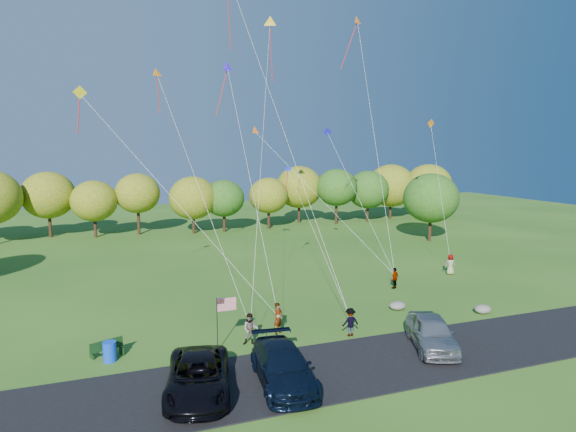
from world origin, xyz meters
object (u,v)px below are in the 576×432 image
object	(u,v)px
park_bench	(107,348)
flyer_d	(395,278)
flyer_e	(450,265)
trash_barrel	(110,352)
minivan_navy	(283,366)
flyer_b	(251,329)
minivan_silver	(432,332)
minivan_dark	(198,376)
flyer_a	(278,318)
flyer_c	(350,322)

from	to	relation	value
park_bench	flyer_d	bearing A→B (deg)	-6.73
flyer_e	trash_barrel	xyz separation A→B (m)	(-26.35, -8.10, -0.35)
minivan_navy	flyer_b	size ratio (longest dim) A/B	3.27
minivan_silver	minivan_dark	bearing A→B (deg)	-154.89
minivan_silver	flyer_a	distance (m)	8.17
flyer_c	flyer_e	distance (m)	16.72
minivan_dark	flyer_b	world-z (taller)	flyer_b
park_bench	trash_barrel	size ratio (longest dim) A/B	1.67
trash_barrel	flyer_b	bearing A→B (deg)	-3.38
minivan_dark	minivan_silver	world-z (taller)	minivan_silver
park_bench	trash_barrel	xyz separation A→B (m)	(0.12, -0.52, -0.01)
minivan_navy	flyer_d	size ratio (longest dim) A/B	3.54
flyer_b	flyer_e	distance (m)	21.18
park_bench	minivan_silver	bearing A→B (deg)	-39.67
flyer_a	flyer_e	distance (m)	19.06
flyer_a	flyer_b	xyz separation A→B (m)	(-1.88, -0.98, -0.04)
minivan_dark	flyer_a	bearing A→B (deg)	58.11
minivan_dark	flyer_b	size ratio (longest dim) A/B	3.31
flyer_d	flyer_e	world-z (taller)	flyer_e
flyer_c	flyer_e	bearing A→B (deg)	-146.23
flyer_b	trash_barrel	bearing A→B (deg)	-162.77
flyer_d	trash_barrel	size ratio (longest dim) A/B	1.60
minivan_navy	flyer_c	size ratio (longest dim) A/B	3.52
flyer_b	park_bench	xyz separation A→B (m)	(-7.08, 0.93, -0.35)
minivan_dark	minivan_navy	distance (m)	3.64
minivan_dark	minivan_navy	world-z (taller)	minivan_navy
flyer_b	flyer_d	bearing A→B (deg)	47.56
trash_barrel	minivan_silver	bearing A→B (deg)	-15.54
flyer_e	park_bench	bearing A→B (deg)	36.20
minivan_silver	trash_barrel	distance (m)	16.01
minivan_silver	flyer_b	xyz separation A→B (m)	(-8.46, 3.88, -0.05)
flyer_d	park_bench	world-z (taller)	flyer_d
flyer_c	trash_barrel	bearing A→B (deg)	-4.99
minivan_silver	flyer_c	bearing A→B (deg)	155.52
minivan_dark	flyer_d	distance (m)	19.95
flyer_a	flyer_b	world-z (taller)	flyer_a
flyer_a	flyer_b	bearing A→B (deg)	174.73
flyer_e	flyer_a	bearing A→B (deg)	43.49
flyer_b	flyer_e	bearing A→B (deg)	44.31
flyer_e	trash_barrel	world-z (taller)	flyer_e
minivan_navy	flyer_b	world-z (taller)	flyer_b
minivan_silver	flyer_c	world-z (taller)	minivan_silver
minivan_dark	trash_barrel	xyz separation A→B (m)	(-3.33, 4.96, -0.35)
flyer_b	flyer_d	distance (m)	14.51
flyer_c	park_bench	bearing A→B (deg)	-7.27
trash_barrel	flyer_e	bearing A→B (deg)	17.10
flyer_d	park_bench	bearing A→B (deg)	-12.94
minivan_silver	flyer_c	size ratio (longest dim) A/B	3.13
flyer_d	flyer_e	xyz separation A→B (m)	(6.46, 1.94, 0.06)
minivan_dark	minivan_silver	size ratio (longest dim) A/B	1.14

